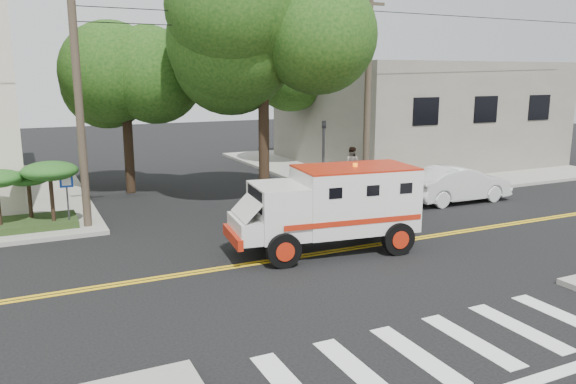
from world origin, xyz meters
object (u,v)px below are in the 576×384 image
pedestrian_b (351,164)px  parked_sedan (458,184)px  pedestrian_a (359,182)px  armored_truck (332,204)px

pedestrian_b → parked_sedan: bearing=155.4°
pedestrian_a → pedestrian_b: (1.91, 3.66, 0.11)m
armored_truck → parked_sedan: size_ratio=1.26×
parked_sedan → pedestrian_a: (-4.02, 1.70, 0.14)m
armored_truck → parked_sedan: (8.45, 3.68, -0.72)m
armored_truck → pedestrian_a: armored_truck is taller
pedestrian_a → parked_sedan: bearing=145.5°
armored_truck → pedestrian_b: size_ratio=3.40×
parked_sedan → pedestrian_a: bearing=67.9°
pedestrian_a → pedestrian_b: size_ratio=0.88×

